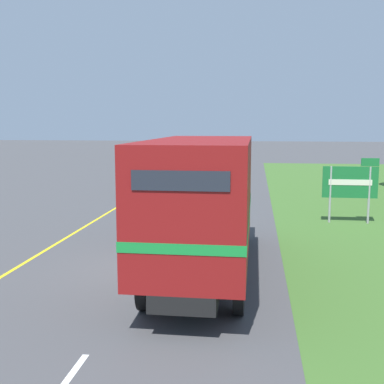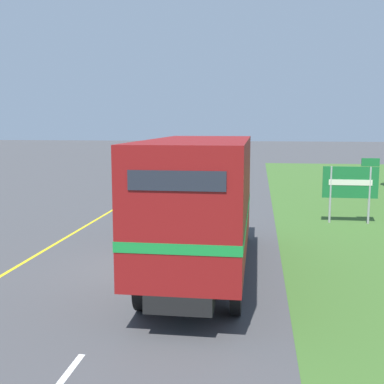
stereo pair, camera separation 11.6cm
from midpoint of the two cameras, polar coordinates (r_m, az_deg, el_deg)
name	(u,v)px [view 1 (the left image)]	position (r m, az deg, el deg)	size (l,w,h in m)	color
ground_plane	(149,269)	(13.52, -5.36, -9.08)	(200.00, 200.00, 0.00)	#444447
edge_line_yellow	(118,206)	(23.64, -8.86, -1.70)	(0.12, 54.70, 0.01)	yellow
centre_dash_near	(151,266)	(13.77, -5.11, -8.74)	(0.12, 2.60, 0.01)	white
centre_dash_mid_a	(185,220)	(20.08, -1.00, -3.35)	(0.12, 2.60, 0.01)	white
centre_dash_mid_b	(202,197)	(26.52, 1.11, -0.55)	(0.12, 2.60, 0.01)	white
centre_dash_far	(213,182)	(33.03, 2.39, 1.16)	(0.12, 2.60, 0.01)	white
centre_dash_farthest	(220,173)	(39.57, 3.24, 2.30)	(0.12, 2.60, 0.01)	white
horse_trailer_truck	(204,200)	(12.52, 1.20, -0.96)	(2.36, 8.70, 3.61)	black
lead_car_white	(167,178)	(26.82, -3.14, 1.69)	(1.80, 4.14, 2.01)	black
highway_sign	(351,183)	(20.26, 18.19, 1.00)	(2.16, 0.09, 2.64)	#9E9EA3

